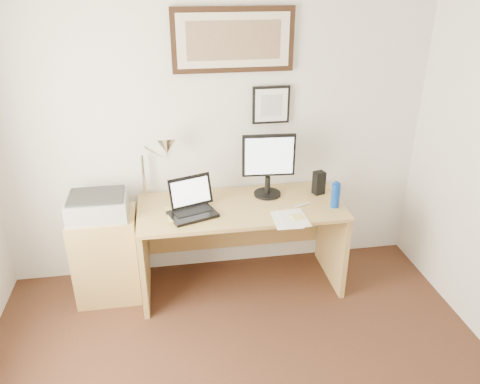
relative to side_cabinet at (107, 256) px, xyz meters
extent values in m
cube|color=silver|center=(0.92, 0.32, 0.89)|extent=(3.50, 0.02, 2.50)
cube|color=#AD8748|center=(0.00, 0.00, 0.00)|extent=(0.50, 0.40, 0.73)
cylinder|color=#0B3698|center=(1.79, -0.19, 0.48)|extent=(0.07, 0.07, 0.19)
cylinder|color=#0B3698|center=(1.79, -0.19, 0.59)|extent=(0.03, 0.03, 0.02)
cube|color=black|center=(1.74, 0.06, 0.48)|extent=(0.10, 0.10, 0.19)
cube|color=white|center=(1.37, -0.33, 0.39)|extent=(0.21, 0.29, 0.00)
cube|color=white|center=(1.42, -0.32, 0.39)|extent=(0.21, 0.29, 0.00)
cube|color=#DBCA68|center=(1.45, -0.31, 0.39)|extent=(0.10, 0.10, 0.01)
cylinder|color=silver|center=(1.54, -0.13, 0.39)|extent=(0.14, 0.06, 0.02)
imported|color=#CFBC61|center=(0.50, -0.13, 0.39)|extent=(0.21, 0.27, 0.02)
cube|color=#AD8748|center=(1.07, -0.05, 0.37)|extent=(1.60, 0.70, 0.03)
cube|color=#AD8748|center=(0.29, -0.05, -0.01)|extent=(0.04, 0.65, 0.72)
cube|color=#AD8748|center=(1.85, -0.05, -0.01)|extent=(0.04, 0.65, 0.72)
cube|color=#AD8748|center=(1.07, 0.28, 0.09)|extent=(1.50, 0.03, 0.55)
cube|color=black|center=(0.69, -0.16, 0.40)|extent=(0.40, 0.34, 0.02)
cube|color=black|center=(0.69, -0.13, 0.41)|extent=(0.31, 0.21, 0.00)
cube|color=black|center=(0.69, -0.02, 0.52)|extent=(0.35, 0.18, 0.23)
cube|color=white|center=(0.69, -0.03, 0.53)|extent=(0.30, 0.15, 0.18)
cylinder|color=black|center=(1.32, 0.11, 0.40)|extent=(0.22, 0.22, 0.02)
cylinder|color=black|center=(1.32, 0.11, 0.48)|extent=(0.04, 0.04, 0.14)
cube|color=black|center=(1.32, 0.10, 0.74)|extent=(0.42, 0.06, 0.34)
cube|color=silver|center=(1.32, 0.08, 0.74)|extent=(0.38, 0.03, 0.30)
cube|color=#A7A7A9|center=(-0.02, -0.01, 0.44)|extent=(0.44, 0.34, 0.16)
cube|color=#2C2C2C|center=(-0.02, -0.01, 0.54)|extent=(0.40, 0.30, 0.02)
cylinder|color=silver|center=(0.33, 0.24, 0.56)|extent=(0.02, 0.02, 0.36)
cylinder|color=silver|center=(0.43, 0.18, 0.78)|extent=(0.15, 0.23, 0.19)
cone|color=silver|center=(0.53, 0.12, 0.84)|extent=(0.16, 0.18, 0.15)
cube|color=black|center=(1.07, 0.30, 1.58)|extent=(0.92, 0.03, 0.47)
cube|color=beige|center=(1.07, 0.28, 1.58)|extent=(0.84, 0.01, 0.39)
cube|color=brown|center=(1.07, 0.27, 1.58)|extent=(0.70, 0.00, 0.28)
cube|color=black|center=(1.37, 0.30, 1.08)|extent=(0.30, 0.02, 0.30)
cube|color=white|center=(1.37, 0.28, 1.08)|extent=(0.26, 0.00, 0.26)
cube|color=#ACB0B5|center=(1.37, 0.28, 1.08)|extent=(0.17, 0.00, 0.17)
camera|label=1|loc=(0.53, -3.26, 2.06)|focal=35.00mm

